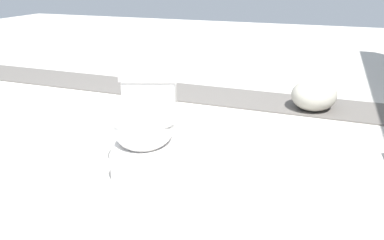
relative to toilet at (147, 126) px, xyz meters
The scene contains 4 objects.
ground_plane 0.35m from the toilet, 150.52° to the right, with size 14.00×14.00×0.00m, color beige.
gravel_strip 1.45m from the toilet, 165.22° to the left, with size 0.56×8.00×0.01m, color #605B56.
toilet is the anchor object (origin of this frame).
boulder_far 1.62m from the toilet, 144.53° to the left, with size 0.42×0.37×0.27m, color #ADA899.
Camera 1 is at (2.16, 1.13, 1.10)m, focal length 35.00 mm.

